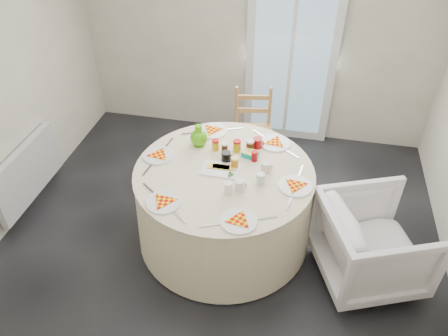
% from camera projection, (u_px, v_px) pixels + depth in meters
% --- Properties ---
extents(floor, '(4.00, 4.00, 0.00)m').
position_uv_depth(floor, '(218.00, 245.00, 4.01)').
color(floor, black).
rests_on(floor, ground).
extents(wall_back, '(4.00, 0.02, 2.60)m').
position_uv_depth(wall_back, '(257.00, 28.00, 4.73)').
color(wall_back, '#BCB5A3').
rests_on(wall_back, floor).
extents(glass_door, '(1.00, 0.08, 2.10)m').
position_uv_depth(glass_door, '(292.00, 55.00, 4.79)').
color(glass_door, silver).
rests_on(glass_door, floor).
extents(radiator, '(0.07, 1.00, 0.55)m').
position_uv_depth(radiator, '(28.00, 173.00, 4.24)').
color(radiator, silver).
rests_on(radiator, floor).
extents(table, '(1.56, 1.56, 0.79)m').
position_uv_depth(table, '(224.00, 205.00, 3.88)').
color(table, '#FDE9CD').
rests_on(table, floor).
extents(wooden_chair, '(0.47, 0.45, 0.92)m').
position_uv_depth(wooden_chair, '(252.00, 132.00, 4.63)').
color(wooden_chair, '#A27F43').
rests_on(wooden_chair, floor).
extents(armchair, '(0.98, 1.01, 0.82)m').
position_uv_depth(armchair, '(373.00, 242.00, 3.53)').
color(armchair, white).
rests_on(armchair, floor).
extents(place_settings, '(1.93, 1.93, 0.03)m').
position_uv_depth(place_settings, '(224.00, 171.00, 3.64)').
color(place_settings, white).
rests_on(place_settings, table).
extents(jar_cluster, '(0.44, 0.27, 0.12)m').
position_uv_depth(jar_cluster, '(234.00, 150.00, 3.78)').
color(jar_cluster, brown).
rests_on(jar_cluster, table).
extents(butter_tub, '(0.16, 0.13, 0.05)m').
position_uv_depth(butter_tub, '(250.00, 155.00, 3.78)').
color(butter_tub, '#059E8F').
rests_on(butter_tub, table).
extents(green_pitcher, '(0.18, 0.18, 0.20)m').
position_uv_depth(green_pitcher, '(199.00, 136.00, 3.87)').
color(green_pitcher, '#4BAB0D').
rests_on(green_pitcher, table).
extents(cheese_platter, '(0.32, 0.21, 0.04)m').
position_uv_depth(cheese_platter, '(221.00, 170.00, 3.64)').
color(cheese_platter, silver).
rests_on(cheese_platter, table).
extents(mugs_glasses, '(0.81, 0.81, 0.11)m').
position_uv_depth(mugs_glasses, '(244.00, 169.00, 3.59)').
color(mugs_glasses, gray).
rests_on(mugs_glasses, table).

